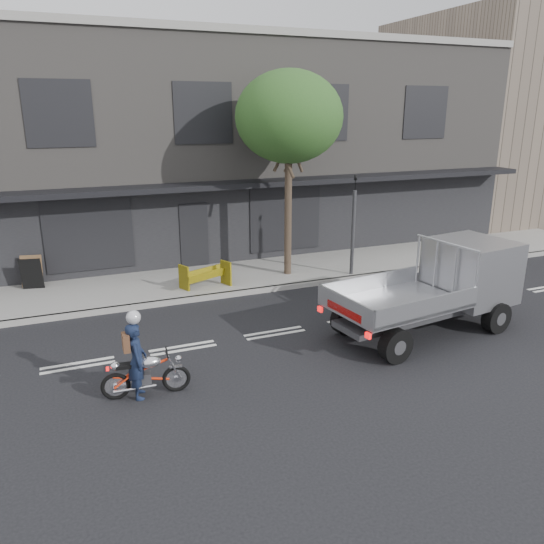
{
  "coord_description": "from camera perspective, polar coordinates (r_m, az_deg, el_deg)",
  "views": [
    {
      "loc": [
        -4.79,
        -11.65,
        5.54
      ],
      "look_at": [
        0.13,
        0.5,
        1.49
      ],
      "focal_mm": 35.0,
      "sensor_mm": 36.0,
      "label": 1
    }
  ],
  "objects": [
    {
      "name": "flatbed_ute",
      "position": [
        14.68,
        19.37,
        -0.46
      ],
      "size": [
        5.31,
        2.71,
        2.36
      ],
      "rotation": [
        0.0,
        0.0,
        0.13
      ],
      "color": "black",
      "rests_on": "ground"
    },
    {
      "name": "sandwich_board",
      "position": [
        17.99,
        -24.45,
        -0.19
      ],
      "size": [
        0.71,
        0.54,
        1.01
      ],
      "primitive_type": null,
      "rotation": [
        0.0,
        0.0,
        -0.2
      ],
      "color": "black",
      "rests_on": "sidewalk"
    },
    {
      "name": "ground",
      "position": [
        13.76,
        0.28,
        -6.59
      ],
      "size": [
        80.0,
        80.0,
        0.0
      ],
      "primitive_type": "plane",
      "color": "black",
      "rests_on": "ground"
    },
    {
      "name": "building_main",
      "position": [
        23.49,
        -10.5,
        13.12
      ],
      "size": [
        26.0,
        10.0,
        8.0
      ],
      "primitive_type": "cube",
      "color": "slate",
      "rests_on": "ground"
    },
    {
      "name": "motorcycle",
      "position": [
        11.08,
        -13.42,
        -10.6
      ],
      "size": [
        1.77,
        0.51,
        0.91
      ],
      "rotation": [
        0.0,
        0.0,
        -0.11
      ],
      "color": "black",
      "rests_on": "ground"
    },
    {
      "name": "construction_barrier",
      "position": [
        16.56,
        -7.0,
        -0.49
      ],
      "size": [
        1.57,
        1.11,
        0.82
      ],
      "primitive_type": null,
      "rotation": [
        0.0,
        0.0,
        0.41
      ],
      "color": "yellow",
      "rests_on": "sidewalk"
    },
    {
      "name": "street_tree",
      "position": [
        17.32,
        1.83,
        16.27
      ],
      "size": [
        3.4,
        3.4,
        6.74
      ],
      "color": "#382B21",
      "rests_on": "ground"
    },
    {
      "name": "kerb",
      "position": [
        16.44,
        -3.82,
        -2.3
      ],
      "size": [
        32.0,
        0.2,
        0.15
      ],
      "primitive_type": "cube",
      "color": "gray",
      "rests_on": "ground"
    },
    {
      "name": "traffic_light_pole",
      "position": [
        17.91,
        8.71,
        4.41
      ],
      "size": [
        0.12,
        0.12,
        3.5
      ],
      "color": "#2D2D30",
      "rests_on": "ground"
    },
    {
      "name": "sidewalk",
      "position": [
        17.89,
        -5.44,
        -0.71
      ],
      "size": [
        32.0,
        3.2,
        0.15
      ],
      "primitive_type": "cube",
      "color": "gray",
      "rests_on": "ground"
    },
    {
      "name": "building_neighbour",
      "position": [
        33.78,
        26.07,
        14.57
      ],
      "size": [
        14.0,
        10.0,
        10.0
      ],
      "primitive_type": "cube",
      "color": "brown",
      "rests_on": "ground"
    },
    {
      "name": "rider",
      "position": [
        10.92,
        -14.32,
        -9.21
      ],
      "size": [
        0.44,
        0.61,
        1.58
      ],
      "primitive_type": "imported",
      "rotation": [
        0.0,
        0.0,
        1.46
      ],
      "color": "#131D36",
      "rests_on": "ground"
    }
  ]
}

